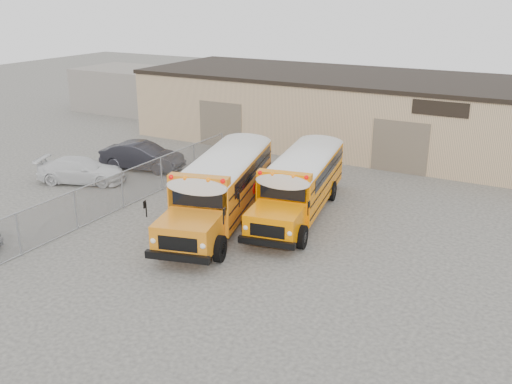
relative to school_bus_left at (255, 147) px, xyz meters
The scene contains 9 objects.
ground 10.72m from the school_bus_left, 75.05° to the right, with size 120.00×120.00×0.00m, color #43413E.
warehouse 10.17m from the school_bus_left, 74.43° to the left, with size 30.20×10.20×4.67m.
chainlink_fence 7.97m from the school_bus_left, 114.40° to the right, with size 0.07×18.07×1.81m.
distant_building_left 22.59m from the school_bus_left, 148.55° to the left, with size 8.00×6.00×3.60m, color gray.
school_bus_left is the anchor object (origin of this frame).
school_bus_right 4.00m from the school_bus_left, 33.24° to the left, with size 3.96×9.86×2.81m.
tarp_bundle 10.66m from the school_bus_left, 79.29° to the right, with size 1.12×1.07×1.33m.
car_white 9.56m from the school_bus_left, 146.14° to the right, with size 1.92×4.72×1.37m, color silver.
car_dark 6.85m from the school_bus_left, 164.44° to the right, with size 1.68×4.83×1.59m, color black.
Camera 1 is at (11.94, -16.40, 9.84)m, focal length 40.00 mm.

